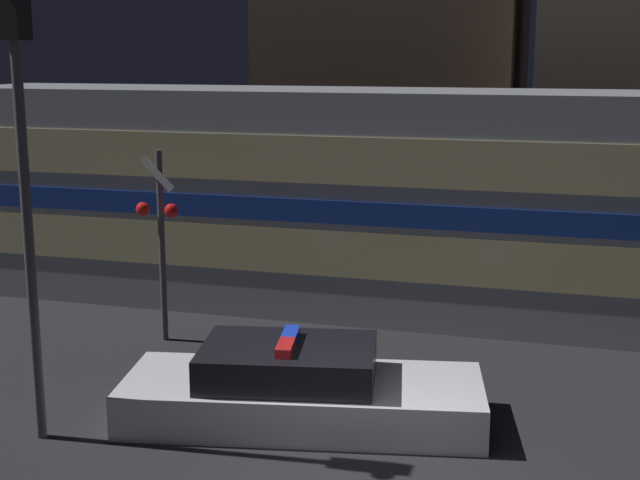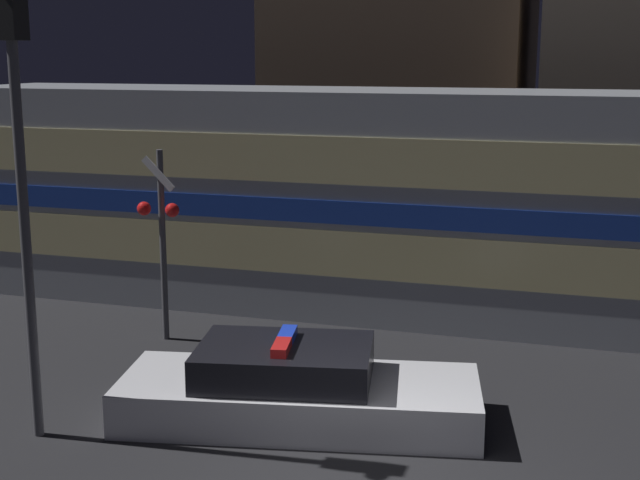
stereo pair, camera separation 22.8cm
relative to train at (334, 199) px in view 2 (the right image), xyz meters
name	(u,v)px [view 2 (the right image)]	position (x,y,z in m)	size (l,w,h in m)	color
train	(334,199)	(0.00, 0.00, 0.00)	(14.88, 2.87, 4.11)	#999EA5
police_car	(295,390)	(1.11, -5.59, -1.63)	(4.96, 2.63, 1.16)	silver
crossing_signal_far	(161,229)	(-2.11, -3.03, -0.14)	(0.75, 0.29, 3.23)	#4C4C51
traffic_light_corner	(16,117)	(-1.87, -7.00, 1.97)	(0.30, 0.46, 5.82)	#4C4C51
building_left	(407,86)	(-0.57, 9.30, 1.78)	(6.68, 6.71, 7.66)	brown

